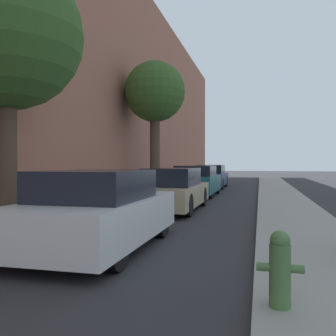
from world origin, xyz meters
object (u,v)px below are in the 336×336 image
(parked_car_teal, at_px, (196,181))
(parked_car_navy, at_px, (211,177))
(street_tree_far, at_px, (155,94))
(fire_hydrant, at_px, (280,268))
(street_tree_near, at_px, (6,35))
(parked_car_white, at_px, (98,211))
(parked_car_champagne, at_px, (173,190))

(parked_car_teal, bearing_deg, parked_car_navy, 90.30)
(street_tree_far, height_order, fire_hydrant, street_tree_far)
(parked_car_teal, height_order, street_tree_near, street_tree_near)
(parked_car_teal, distance_m, street_tree_far, 4.58)
(fire_hydrant, bearing_deg, street_tree_far, 111.57)
(parked_car_white, distance_m, street_tree_near, 4.28)
(parked_car_navy, bearing_deg, parked_car_white, -89.55)
(parked_car_navy, relative_size, street_tree_far, 0.76)
(parked_car_teal, xyz_separation_m, street_tree_near, (-2.22, -10.78, 3.54))
(parked_car_navy, bearing_deg, fire_hydrant, -80.70)
(parked_car_champagne, xyz_separation_m, street_tree_far, (-1.72, 3.80, 3.93))
(parked_car_teal, distance_m, parked_car_navy, 5.70)
(parked_car_teal, distance_m, street_tree_near, 11.56)
(street_tree_far, bearing_deg, street_tree_near, -94.35)
(parked_car_champagne, height_order, street_tree_far, street_tree_far)
(parked_car_teal, height_order, parked_car_navy, parked_car_navy)
(parked_car_white, relative_size, parked_car_navy, 0.91)
(parked_car_champagne, bearing_deg, parked_car_white, -90.74)
(parked_car_champagne, height_order, parked_car_navy, parked_car_navy)
(parked_car_champagne, bearing_deg, fire_hydrant, -69.75)
(parked_car_navy, xyz_separation_m, street_tree_far, (-1.51, -7.54, 3.90))
(parked_car_navy, relative_size, fire_hydrant, 5.85)
(parked_car_champagne, bearing_deg, parked_car_navy, 91.04)
(parked_car_white, bearing_deg, parked_car_navy, 90.45)
(parked_car_champagne, distance_m, parked_car_teal, 5.65)
(parked_car_white, height_order, parked_car_teal, parked_car_teal)
(street_tree_near, relative_size, fire_hydrant, 7.50)
(parked_car_navy, xyz_separation_m, fire_hydrant, (3.17, -19.39, -0.18))
(parked_car_champagne, relative_size, street_tree_near, 0.79)
(parked_car_teal, xyz_separation_m, fire_hydrant, (3.15, -13.69, -0.18))
(parked_car_navy, bearing_deg, parked_car_teal, -89.70)
(parked_car_white, distance_m, parked_car_teal, 11.32)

